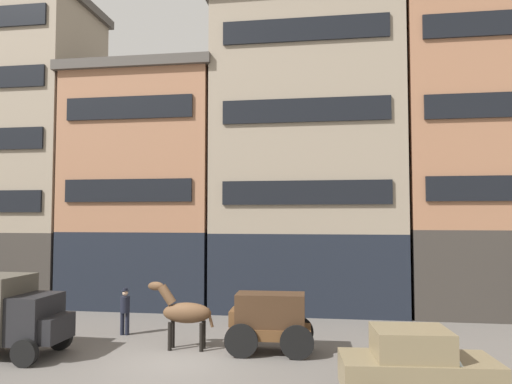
{
  "coord_description": "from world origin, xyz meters",
  "views": [
    {
      "loc": [
        4.65,
        -14.63,
        4.55
      ],
      "look_at": [
        2.26,
        1.98,
        5.45
      ],
      "focal_mm": 33.06,
      "sensor_mm": 36.0,
      "label": 1
    }
  ],
  "objects_px": {
    "fire_hydrant_curbside": "(239,316)",
    "pedestrian_officer": "(125,309)",
    "draft_horse": "(184,312)",
    "cargo_wagon": "(269,318)",
    "sedan_light": "(416,367)"
  },
  "relations": [
    {
      "from": "cargo_wagon",
      "to": "draft_horse",
      "type": "bearing_deg",
      "value": -179.97
    },
    {
      "from": "draft_horse",
      "to": "sedan_light",
      "type": "bearing_deg",
      "value": -28.7
    },
    {
      "from": "pedestrian_officer",
      "to": "fire_hydrant_curbside",
      "type": "relative_size",
      "value": 2.16
    },
    {
      "from": "cargo_wagon",
      "to": "sedan_light",
      "type": "relative_size",
      "value": 0.77
    },
    {
      "from": "cargo_wagon",
      "to": "draft_horse",
      "type": "xyz_separation_m",
      "value": [
        -2.95,
        -0.0,
        0.12
      ]
    },
    {
      "from": "draft_horse",
      "to": "fire_hydrant_curbside",
      "type": "bearing_deg",
      "value": 71.11
    },
    {
      "from": "sedan_light",
      "to": "fire_hydrant_curbside",
      "type": "bearing_deg",
      "value": 127.55
    },
    {
      "from": "draft_horse",
      "to": "sedan_light",
      "type": "relative_size",
      "value": 0.62
    },
    {
      "from": "fire_hydrant_curbside",
      "to": "pedestrian_officer",
      "type": "bearing_deg",
      "value": -153.54
    },
    {
      "from": "fire_hydrant_curbside",
      "to": "sedan_light",
      "type": "bearing_deg",
      "value": -52.45
    },
    {
      "from": "draft_horse",
      "to": "cargo_wagon",
      "type": "bearing_deg",
      "value": 0.03
    },
    {
      "from": "draft_horse",
      "to": "pedestrian_officer",
      "type": "relative_size",
      "value": 1.31
    },
    {
      "from": "cargo_wagon",
      "to": "sedan_light",
      "type": "distance_m",
      "value": 5.59
    },
    {
      "from": "cargo_wagon",
      "to": "draft_horse",
      "type": "height_order",
      "value": "draft_horse"
    },
    {
      "from": "pedestrian_officer",
      "to": "cargo_wagon",
      "type": "bearing_deg",
      "value": -15.46
    }
  ]
}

